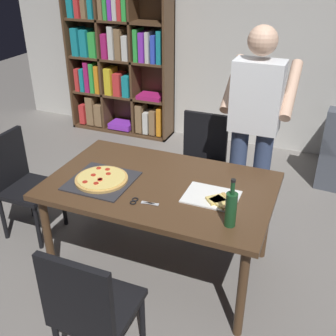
# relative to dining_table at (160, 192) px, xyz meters

# --- Properties ---
(ground_plane) EXTENTS (12.00, 12.00, 0.00)m
(ground_plane) POSITION_rel_dining_table_xyz_m (0.00, 0.00, -0.68)
(ground_plane) COLOR gray
(back_wall) EXTENTS (6.40, 0.10, 2.80)m
(back_wall) POSITION_rel_dining_table_xyz_m (0.00, 2.60, 0.72)
(back_wall) COLOR silver
(back_wall) RESTS_ON ground_plane
(dining_table) EXTENTS (1.59, 0.99, 0.75)m
(dining_table) POSITION_rel_dining_table_xyz_m (0.00, 0.00, 0.00)
(dining_table) COLOR #4C331E
(dining_table) RESTS_ON ground_plane
(chair_near_camera) EXTENTS (0.42, 0.42, 0.90)m
(chair_near_camera) POSITION_rel_dining_table_xyz_m (-0.00, -0.98, -0.17)
(chair_near_camera) COLOR black
(chair_near_camera) RESTS_ON ground_plane
(chair_far_side) EXTENTS (0.42, 0.42, 0.90)m
(chair_far_side) POSITION_rel_dining_table_xyz_m (0.00, 0.98, -0.17)
(chair_far_side) COLOR black
(chair_far_side) RESTS_ON ground_plane
(chair_left_end) EXTENTS (0.42, 0.42, 0.90)m
(chair_left_end) POSITION_rel_dining_table_xyz_m (-1.28, 0.00, -0.17)
(chair_left_end) COLOR black
(chair_left_end) RESTS_ON ground_plane
(bookshelf) EXTENTS (1.40, 0.35, 1.95)m
(bookshelf) POSITION_rel_dining_table_xyz_m (-1.60, 2.37, 0.26)
(bookshelf) COLOR #513823
(bookshelf) RESTS_ON ground_plane
(person_serving_pizza) EXTENTS (0.55, 0.54, 1.75)m
(person_serving_pizza) POSITION_rel_dining_table_xyz_m (0.49, 0.76, 0.32)
(person_serving_pizza) COLOR #38476B
(person_serving_pizza) RESTS_ON ground_plane
(pepperoni_pizza_on_tray) EXTENTS (0.44, 0.44, 0.04)m
(pepperoni_pizza_on_tray) POSITION_rel_dining_table_xyz_m (-0.40, -0.13, 0.09)
(pepperoni_pizza_on_tray) COLOR #2D2D33
(pepperoni_pizza_on_tray) RESTS_ON dining_table
(pizza_slices_on_towel) EXTENTS (0.36, 0.28, 0.03)m
(pizza_slices_on_towel) POSITION_rel_dining_table_xyz_m (0.42, -0.06, 0.08)
(pizza_slices_on_towel) COLOR white
(pizza_slices_on_towel) RESTS_ON dining_table
(wine_bottle) EXTENTS (0.07, 0.07, 0.32)m
(wine_bottle) POSITION_rel_dining_table_xyz_m (0.58, -0.30, 0.19)
(wine_bottle) COLOR #194723
(wine_bottle) RESTS_ON dining_table
(kitchen_scissors) EXTENTS (0.20, 0.09, 0.01)m
(kitchen_scissors) POSITION_rel_dining_table_xyz_m (-0.03, -0.28, 0.08)
(kitchen_scissors) COLOR silver
(kitchen_scissors) RESTS_ON dining_table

